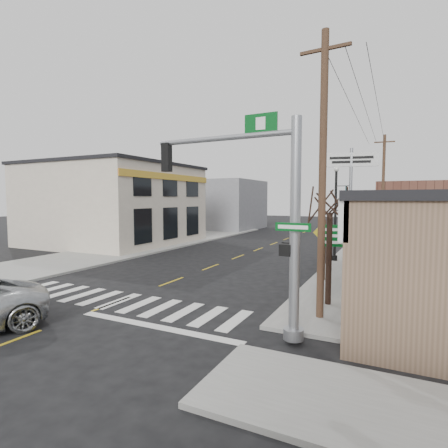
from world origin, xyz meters
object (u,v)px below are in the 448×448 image
at_px(traffic_signal_pole, 269,205).
at_px(utility_pole_far, 383,189).
at_px(dance_center_sign, 351,176).
at_px(bare_tree, 330,196).
at_px(guide_sign, 339,242).
at_px(fire_hydrant, 359,290).
at_px(utility_pole_near, 323,174).
at_px(lamp_post, 337,207).

bearing_deg(traffic_signal_pole, utility_pole_far, 85.87).
xyz_separation_m(traffic_signal_pole, dance_center_sign, (0.45, 15.63, 1.70)).
bearing_deg(bare_tree, traffic_signal_pole, -105.46).
height_order(guide_sign, fire_hydrant, guide_sign).
bearing_deg(utility_pole_near, traffic_signal_pole, -110.93).
distance_m(guide_sign, dance_center_sign, 8.82).
xyz_separation_m(lamp_post, dance_center_sign, (0.55, 2.29, 2.03)).
bearing_deg(utility_pole_far, guide_sign, -99.03).
bearing_deg(traffic_signal_pole, guide_sign, 84.77).
xyz_separation_m(traffic_signal_pole, bare_tree, (1.04, 3.77, 0.26)).
distance_m(guide_sign, utility_pole_near, 6.08).
bearing_deg(utility_pole_near, guide_sign, 96.22).
relative_size(lamp_post, utility_pole_far, 0.64).
bearing_deg(traffic_signal_pole, dance_center_sign, 89.72).
xyz_separation_m(traffic_signal_pole, utility_pole_far, (2.23, 23.11, 1.00)).
xyz_separation_m(bare_tree, utility_pole_far, (1.19, 19.33, 0.74)).
relative_size(fire_hydrant, utility_pole_far, 0.08).
bearing_deg(dance_center_sign, guide_sign, -97.96).
distance_m(fire_hydrant, bare_tree, 3.85).
bearing_deg(lamp_post, utility_pole_far, 94.63).
bearing_deg(utility_pole_near, fire_hydrant, 72.99).
height_order(fire_hydrant, utility_pole_far, utility_pole_far).
xyz_separation_m(guide_sign, utility_pole_far, (1.35, 15.53, 2.86)).
distance_m(traffic_signal_pole, dance_center_sign, 15.73).
bearing_deg(utility_pole_far, traffic_signal_pole, -99.57).
xyz_separation_m(guide_sign, dance_center_sign, (-0.42, 8.05, 3.56)).
bearing_deg(dance_center_sign, fire_hydrant, -92.67).
height_order(fire_hydrant, bare_tree, bare_tree).
height_order(dance_center_sign, bare_tree, dance_center_sign).
bearing_deg(guide_sign, dance_center_sign, 82.45).
xyz_separation_m(guide_sign, lamp_post, (-0.97, 5.76, 1.54)).
bearing_deg(traffic_signal_pole, fire_hydrant, 68.07).
distance_m(traffic_signal_pole, guide_sign, 7.85).
height_order(lamp_post, utility_pole_far, utility_pole_far).
height_order(fire_hydrant, utility_pole_near, utility_pole_near).
bearing_deg(guide_sign, utility_pole_far, 74.45).
bearing_deg(lamp_post, dance_center_sign, 94.56).
bearing_deg(guide_sign, utility_pole_near, -98.80).
bearing_deg(lamp_post, bare_tree, -65.18).
relative_size(fire_hydrant, utility_pole_near, 0.08).
bearing_deg(traffic_signal_pole, bare_tree, 75.93).
height_order(fire_hydrant, lamp_post, lamp_post).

